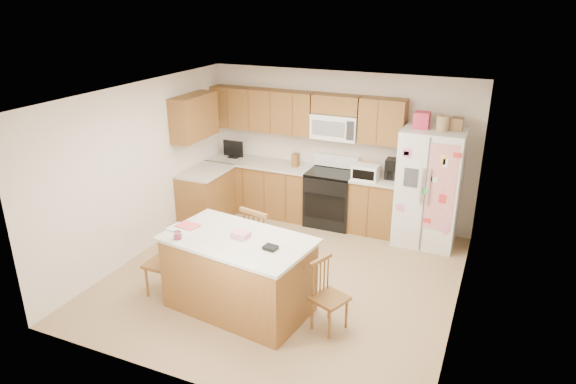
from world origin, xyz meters
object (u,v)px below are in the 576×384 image
at_px(stove, 331,197).
at_px(island, 239,273).
at_px(refrigerator, 429,186).
at_px(windsor_chair_back, 262,245).
at_px(windsor_chair_left, 164,263).
at_px(windsor_chair_right, 328,297).

relative_size(stove, island, 0.61).
bearing_deg(refrigerator, windsor_chair_back, -132.30).
xyz_separation_m(stove, refrigerator, (1.57, -0.06, 0.45)).
bearing_deg(island, refrigerator, 57.44).
xyz_separation_m(windsor_chair_left, windsor_chair_right, (2.16, 0.14, -0.03)).
height_order(stove, windsor_chair_right, stove).
xyz_separation_m(stove, windsor_chair_left, (-1.23, -2.92, -0.03)).
xyz_separation_m(stove, windsor_chair_back, (-0.26, -2.08, 0.02)).
xyz_separation_m(windsor_chair_back, windsor_chair_right, (1.19, -0.70, -0.09)).
bearing_deg(island, windsor_chair_back, 94.81).
bearing_deg(stove, refrigerator, -2.30).
distance_m(windsor_chair_left, windsor_chair_back, 1.29).
distance_m(island, windsor_chair_back, 0.76).
relative_size(stove, windsor_chair_back, 1.08).
bearing_deg(island, windsor_chair_right, 2.63).
bearing_deg(windsor_chair_left, windsor_chair_right, 3.61).
relative_size(windsor_chair_left, windsor_chair_right, 1.08).
distance_m(island, windsor_chair_right, 1.13).
relative_size(refrigerator, windsor_chair_left, 2.19).
xyz_separation_m(refrigerator, windsor_chair_back, (-1.83, -2.01, -0.42)).
xyz_separation_m(refrigerator, island, (-1.77, -2.77, -0.44)).
bearing_deg(stove, island, -93.99).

